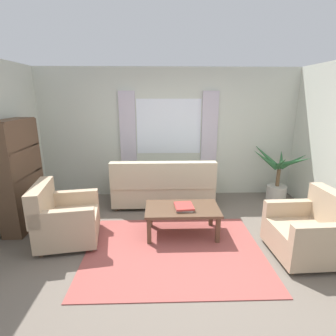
# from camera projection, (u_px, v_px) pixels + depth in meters

# --- Properties ---
(ground_plane) EXTENTS (6.24, 6.24, 0.00)m
(ground_plane) POSITION_uv_depth(u_px,v_px,m) (174.00, 251.00, 3.57)
(ground_plane) COLOR #6B6056
(wall_back) EXTENTS (5.32, 0.12, 2.60)m
(wall_back) POSITION_uv_depth(u_px,v_px,m) (169.00, 134.00, 5.40)
(wall_back) COLOR beige
(wall_back) RESTS_ON ground_plane
(window_with_curtains) EXTENTS (1.98, 0.07, 1.40)m
(window_with_curtains) POSITION_uv_depth(u_px,v_px,m) (169.00, 127.00, 5.28)
(window_with_curtains) COLOR white
(area_rug) EXTENTS (2.39, 1.85, 0.01)m
(area_rug) POSITION_uv_depth(u_px,v_px,m) (174.00, 251.00, 3.57)
(area_rug) COLOR #9E4C47
(area_rug) RESTS_ON ground_plane
(couch) EXTENTS (1.90, 0.82, 0.92)m
(couch) POSITION_uv_depth(u_px,v_px,m) (163.00, 187.00, 5.01)
(couch) COLOR #BCB293
(couch) RESTS_ON ground_plane
(armchair_left) EXTENTS (0.94, 0.96, 0.88)m
(armchair_left) POSITION_uv_depth(u_px,v_px,m) (64.00, 219.00, 3.73)
(armchair_left) COLOR tan
(armchair_left) RESTS_ON ground_plane
(armchair_right) EXTENTS (0.85, 0.87, 0.88)m
(armchair_right) POSITION_uv_depth(u_px,v_px,m) (310.00, 232.00, 3.38)
(armchair_right) COLOR tan
(armchair_right) RESTS_ON ground_plane
(coffee_table) EXTENTS (1.10, 0.64, 0.44)m
(coffee_table) POSITION_uv_depth(u_px,v_px,m) (182.00, 211.00, 3.92)
(coffee_table) COLOR brown
(coffee_table) RESTS_ON ground_plane
(book_stack_on_table) EXTENTS (0.29, 0.33, 0.06)m
(book_stack_on_table) POSITION_uv_depth(u_px,v_px,m) (184.00, 207.00, 3.86)
(book_stack_on_table) COLOR beige
(book_stack_on_table) RESTS_ON coffee_table
(potted_plant) EXTENTS (1.06, 1.15, 1.12)m
(potted_plant) POSITION_uv_depth(u_px,v_px,m) (278.00, 179.00, 5.15)
(potted_plant) COLOR #B7B2A8
(potted_plant) RESTS_ON ground_plane
(bookshelf) EXTENTS (0.30, 0.94, 1.72)m
(bookshelf) POSITION_uv_depth(u_px,v_px,m) (23.00, 179.00, 4.12)
(bookshelf) COLOR brown
(bookshelf) RESTS_ON ground_plane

